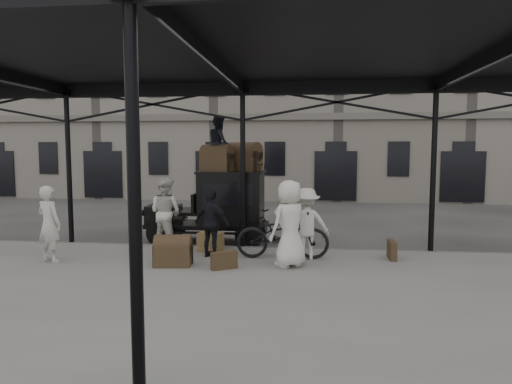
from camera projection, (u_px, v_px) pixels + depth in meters
ground at (231, 271)px, 10.63m from camera, size 120.00×120.00×0.00m
platform at (213, 295)px, 8.65m from camera, size 28.00×8.00×0.15m
canopy at (214, 54)px, 8.49m from camera, size 22.50×9.00×4.74m
building_frontage at (280, 80)px, 27.76m from camera, size 64.00×8.00×14.00m
taxi at (222, 204)px, 13.61m from camera, size 3.65×1.55×2.18m
porter_left at (49, 224)px, 10.79m from camera, size 0.77×0.63×1.83m
porter_midleft at (165, 212)px, 12.45m from camera, size 1.13×1.01×1.91m
porter_centre at (290, 224)px, 10.36m from camera, size 1.14×1.12×1.98m
porter_official at (212, 223)px, 11.26m from camera, size 1.08×0.78×1.70m
porter_right at (307, 224)px, 11.11m from camera, size 1.22×0.83×1.74m
bicycle at (283, 234)px, 11.16m from camera, size 2.29×0.88×1.19m
porter_roof at (219, 143)px, 13.35m from camera, size 0.81×0.93×1.63m
steamer_trunk_roof_near at (217, 160)px, 13.25m from camera, size 0.99×0.75×0.64m
steamer_trunk_roof_far at (245, 159)px, 13.61m from camera, size 1.13×0.97×0.71m
steamer_trunk_platform at (173, 253)px, 10.49m from camera, size 0.88×0.60×0.60m
wicker_hamper at (211, 242)px, 11.97m from camera, size 0.67×0.55×0.50m
suitcase_upright at (392, 250)px, 11.11m from camera, size 0.15×0.60×0.45m
suitcase_flat at (224, 260)px, 10.18m from camera, size 0.59×0.43×0.40m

